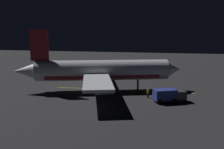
{
  "coord_description": "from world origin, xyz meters",
  "views": [
    {
      "loc": [
        49.71,
        12.19,
        12.56
      ],
      "look_at": [
        0.0,
        2.0,
        3.5
      ],
      "focal_mm": 40.43,
      "sensor_mm": 36.0,
      "label": 1
    }
  ],
  "objects_px": {
    "airliner": "(100,71)",
    "traffic_cone_near_left": "(154,101)",
    "baggage_truck": "(168,95)",
    "ground_crew_worker": "(148,93)",
    "catering_truck": "(98,77)",
    "traffic_cone_near_right": "(131,93)"
  },
  "relations": [
    {
      "from": "baggage_truck",
      "to": "traffic_cone_near_right",
      "type": "height_order",
      "value": "baggage_truck"
    },
    {
      "from": "catering_truck",
      "to": "ground_crew_worker",
      "type": "xyz_separation_m",
      "value": [
        11.56,
        12.7,
        -0.36
      ]
    },
    {
      "from": "baggage_truck",
      "to": "traffic_cone_near_left",
      "type": "distance_m",
      "value": 2.6
    },
    {
      "from": "catering_truck",
      "to": "ground_crew_worker",
      "type": "relative_size",
      "value": 3.31
    },
    {
      "from": "airliner",
      "to": "baggage_truck",
      "type": "height_order",
      "value": "airliner"
    },
    {
      "from": "airliner",
      "to": "traffic_cone_near_left",
      "type": "xyz_separation_m",
      "value": [
        6.38,
        11.5,
        -3.9
      ]
    },
    {
      "from": "baggage_truck",
      "to": "traffic_cone_near_left",
      "type": "bearing_deg",
      "value": -73.83
    },
    {
      "from": "baggage_truck",
      "to": "traffic_cone_near_left",
      "type": "xyz_separation_m",
      "value": [
        0.67,
        -2.32,
        -0.95
      ]
    },
    {
      "from": "ground_crew_worker",
      "to": "traffic_cone_near_left",
      "type": "relative_size",
      "value": 3.16
    },
    {
      "from": "airliner",
      "to": "traffic_cone_near_left",
      "type": "relative_size",
      "value": 61.73
    },
    {
      "from": "catering_truck",
      "to": "traffic_cone_near_left",
      "type": "height_order",
      "value": "catering_truck"
    },
    {
      "from": "ground_crew_worker",
      "to": "traffic_cone_near_right",
      "type": "distance_m",
      "value": 3.77
    },
    {
      "from": "ground_crew_worker",
      "to": "catering_truck",
      "type": "bearing_deg",
      "value": -132.29
    },
    {
      "from": "airliner",
      "to": "baggage_truck",
      "type": "bearing_deg",
      "value": 67.57
    },
    {
      "from": "airliner",
      "to": "catering_truck",
      "type": "relative_size",
      "value": 5.89
    },
    {
      "from": "baggage_truck",
      "to": "traffic_cone_near_right",
      "type": "xyz_separation_m",
      "value": [
        -3.94,
        -6.98,
        -0.95
      ]
    },
    {
      "from": "catering_truck",
      "to": "traffic_cone_near_left",
      "type": "xyz_separation_m",
      "value": [
        14.51,
        14.03,
        -1.0
      ]
    },
    {
      "from": "traffic_cone_near_left",
      "to": "traffic_cone_near_right",
      "type": "xyz_separation_m",
      "value": [
        -4.61,
        -4.66,
        0.0
      ]
    },
    {
      "from": "baggage_truck",
      "to": "ground_crew_worker",
      "type": "relative_size",
      "value": 3.45
    },
    {
      "from": "airliner",
      "to": "traffic_cone_near_left",
      "type": "bearing_deg",
      "value": 60.98
    },
    {
      "from": "airliner",
      "to": "catering_truck",
      "type": "height_order",
      "value": "airliner"
    },
    {
      "from": "catering_truck",
      "to": "traffic_cone_near_left",
      "type": "relative_size",
      "value": 10.48
    }
  ]
}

